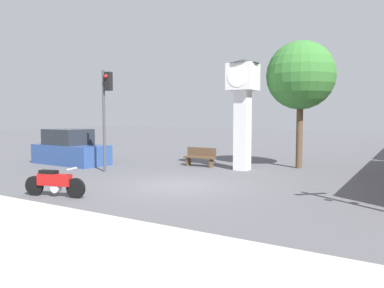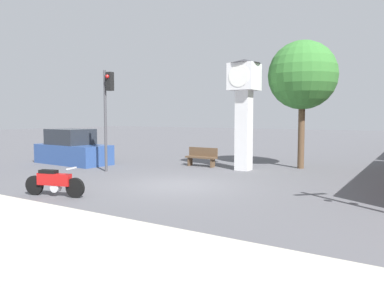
{
  "view_description": "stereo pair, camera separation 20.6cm",
  "coord_description": "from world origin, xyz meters",
  "px_view_note": "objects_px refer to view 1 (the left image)",
  "views": [
    {
      "loc": [
        7.19,
        -11.01,
        2.44
      ],
      "look_at": [
        0.32,
        0.41,
        1.46
      ],
      "focal_mm": 35.0,
      "sensor_mm": 36.0,
      "label": 1
    },
    {
      "loc": [
        7.37,
        -10.9,
        2.44
      ],
      "look_at": [
        0.32,
        0.41,
        1.46
      ],
      "focal_mm": 35.0,
      "sensor_mm": 36.0,
      "label": 2
    }
  ],
  "objects_px": {
    "clock_tower": "(243,97)",
    "street_tree": "(301,76)",
    "traffic_light": "(106,102)",
    "parked_car": "(70,149)",
    "bench": "(200,156)",
    "motorcycle": "(54,183)"
  },
  "relations": [
    {
      "from": "clock_tower",
      "to": "street_tree",
      "type": "bearing_deg",
      "value": 43.47
    },
    {
      "from": "traffic_light",
      "to": "parked_car",
      "type": "height_order",
      "value": "traffic_light"
    },
    {
      "from": "street_tree",
      "to": "bench",
      "type": "distance_m",
      "value": 6.07
    },
    {
      "from": "traffic_light",
      "to": "parked_car",
      "type": "relative_size",
      "value": 1.04
    },
    {
      "from": "parked_car",
      "to": "clock_tower",
      "type": "bearing_deg",
      "value": 20.01
    },
    {
      "from": "street_tree",
      "to": "parked_car",
      "type": "distance_m",
      "value": 12.01
    },
    {
      "from": "clock_tower",
      "to": "street_tree",
      "type": "height_order",
      "value": "street_tree"
    },
    {
      "from": "motorcycle",
      "to": "parked_car",
      "type": "height_order",
      "value": "parked_car"
    },
    {
      "from": "clock_tower",
      "to": "motorcycle",
      "type": "bearing_deg",
      "value": -107.46
    },
    {
      "from": "motorcycle",
      "to": "bench",
      "type": "distance_m",
      "value": 8.36
    },
    {
      "from": "clock_tower",
      "to": "parked_car",
      "type": "xyz_separation_m",
      "value": [
        -8.48,
        -2.55,
        -2.58
      ]
    },
    {
      "from": "bench",
      "to": "parked_car",
      "type": "bearing_deg",
      "value": -156.98
    },
    {
      "from": "parked_car",
      "to": "street_tree",
      "type": "bearing_deg",
      "value": 26.41
    },
    {
      "from": "motorcycle",
      "to": "clock_tower",
      "type": "relative_size",
      "value": 0.4
    },
    {
      "from": "street_tree",
      "to": "parked_car",
      "type": "bearing_deg",
      "value": -156.87
    },
    {
      "from": "motorcycle",
      "to": "parked_car",
      "type": "xyz_separation_m",
      "value": [
        -5.88,
        5.71,
        0.31
      ]
    },
    {
      "from": "bench",
      "to": "traffic_light",
      "type": "bearing_deg",
      "value": -125.05
    },
    {
      "from": "traffic_light",
      "to": "bench",
      "type": "xyz_separation_m",
      "value": [
        2.61,
        3.73,
        -2.57
      ]
    },
    {
      "from": "traffic_light",
      "to": "bench",
      "type": "height_order",
      "value": "traffic_light"
    },
    {
      "from": "motorcycle",
      "to": "street_tree",
      "type": "bearing_deg",
      "value": 50.04
    },
    {
      "from": "motorcycle",
      "to": "traffic_light",
      "type": "height_order",
      "value": "traffic_light"
    },
    {
      "from": "clock_tower",
      "to": "parked_car",
      "type": "height_order",
      "value": "clock_tower"
    }
  ]
}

